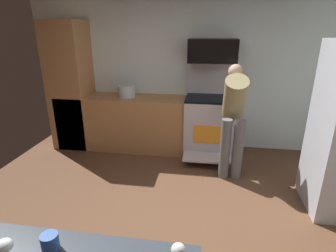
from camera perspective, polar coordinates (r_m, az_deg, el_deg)
name	(u,v)px	position (r m, az deg, el deg)	size (l,w,h in m)	color
ground_plane	(161,231)	(3.04, -1.39, -21.10)	(5.20, 4.80, 0.02)	brown
wall_back	(185,71)	(4.66, 3.65, 11.51)	(5.20, 0.12, 2.60)	silver
lower_cabinet_run	(130,123)	(4.69, -8.01, 0.70)	(2.40, 0.60, 0.90)	#A66E42
cabinet_column	(71,86)	(4.92, -19.70, 7.88)	(0.60, 0.60, 2.10)	#A66E42
oven_range	(209,124)	(4.47, 8.54, 0.44)	(0.76, 0.97, 1.48)	#BCB1B7
microwave	(213,51)	(4.32, 9.36, 15.33)	(0.74, 0.38, 0.35)	black
person_cook	(234,114)	(3.75, 13.60, 2.47)	(0.31, 0.59, 1.52)	#5B5B5B
wine_glass_mid	(178,251)	(1.38, 2.17, -24.82)	(0.07, 0.07, 0.16)	silver
wine_glass_extra	(4,247)	(1.61, -31.11, -20.88)	(0.08, 0.08, 0.16)	silver
mug_coffee	(50,242)	(1.65, -23.53, -21.46)	(0.09, 0.09, 0.09)	#2B4D92
stock_pot	(126,91)	(4.55, -8.73, 7.22)	(0.29, 0.29, 0.19)	#AFB8BF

